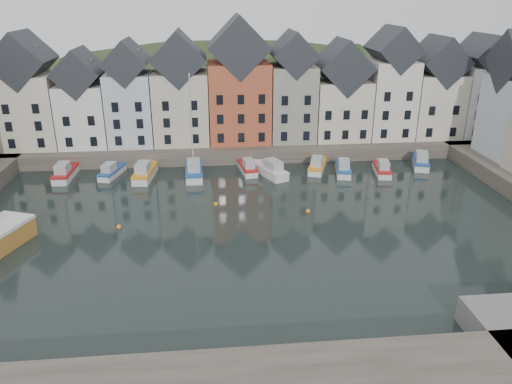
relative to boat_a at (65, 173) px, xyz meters
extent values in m
plane|color=black|center=(23.17, -18.85, -0.73)|extent=(260.00, 260.00, 0.00)
cube|color=#493F38|center=(23.17, 11.15, 0.27)|extent=(90.00, 16.00, 2.00)
ellipsoid|color=#263118|center=(23.17, 37.15, -18.73)|extent=(153.60, 70.40, 64.00)
sphere|color=#1A3216|center=(9.23, 32.08, 7.97)|extent=(5.77, 5.77, 5.77)
sphere|color=#1A3216|center=(48.03, 41.90, 7.39)|extent=(5.27, 5.27, 5.27)
sphere|color=#1A3216|center=(54.99, 35.35, 7.15)|extent=(5.07, 5.07, 5.07)
sphere|color=#1A3216|center=(37.44, 36.34, 7.08)|extent=(5.01, 5.01, 5.01)
sphere|color=#1A3216|center=(-14.50, 37.76, 5.84)|extent=(3.94, 3.94, 3.94)
sphere|color=#1A3216|center=(51.49, 41.40, 7.32)|extent=(5.21, 5.21, 5.21)
sphere|color=#1A3216|center=(25.16, 39.80, 7.59)|extent=(5.45, 5.45, 5.45)
sphere|color=#1A3216|center=(60.97, 29.46, 6.47)|extent=(4.49, 4.49, 4.49)
cube|color=beige|center=(-6.00, 9.15, 6.30)|extent=(7.67, 8.00, 10.07)
cube|color=#22252A|center=(-6.00, 9.15, 13.24)|extent=(7.67, 8.16, 7.67)
cube|color=white|center=(1.27, 9.15, 5.57)|extent=(6.56, 8.00, 8.61)
cube|color=#22252A|center=(1.27, 9.15, 11.50)|extent=(6.56, 8.16, 6.56)
cube|color=silver|center=(7.80, 9.15, 6.28)|extent=(6.20, 8.00, 10.02)
cube|color=#22252A|center=(7.80, 9.15, 12.82)|extent=(6.20, 8.16, 6.20)
cube|color=beige|center=(14.90, 9.15, 6.31)|extent=(7.70, 8.00, 10.08)
cube|color=#22252A|center=(14.90, 9.15, 13.25)|extent=(7.70, 8.16, 7.70)
cube|color=#B75134|center=(23.24, 9.15, 6.91)|extent=(8.69, 8.00, 11.28)
cube|color=#22252A|center=(23.24, 9.15, 14.70)|extent=(8.69, 8.16, 8.69)
cube|color=gray|center=(30.94, 9.15, 6.66)|extent=(6.43, 8.00, 10.78)
cube|color=#22252A|center=(30.94, 9.15, 13.64)|extent=(6.43, 8.16, 6.43)
cube|color=beige|center=(38.25, 9.15, 5.55)|extent=(7.88, 8.00, 8.56)
cube|color=#22252A|center=(38.25, 9.15, 11.77)|extent=(7.88, 8.16, 7.88)
cube|color=silver|center=(45.59, 9.15, 6.90)|extent=(6.50, 8.00, 11.27)
cube|color=#22252A|center=(45.59, 9.15, 14.15)|extent=(6.50, 8.16, 6.50)
cube|color=beige|center=(52.60, 9.15, 5.93)|extent=(7.23, 8.00, 9.32)
cube|color=#22252A|center=(52.60, 9.15, 12.38)|extent=(7.23, 8.16, 7.23)
cube|color=white|center=(59.45, 9.15, 6.43)|extent=(6.18, 8.00, 10.32)
cube|color=#22252A|center=(59.45, 9.15, 13.12)|extent=(6.18, 8.16, 6.18)
sphere|color=orange|center=(19.17, -10.85, -0.58)|extent=(0.50, 0.50, 0.50)
sphere|color=orange|center=(29.17, -13.85, -0.58)|extent=(0.50, 0.50, 0.50)
sphere|color=orange|center=(9.17, -15.85, -0.58)|extent=(0.50, 0.50, 0.50)
cube|color=silver|center=(0.01, 0.20, -0.37)|extent=(2.10, 6.34, 1.15)
cube|color=#B41919|center=(0.01, 0.20, 0.26)|extent=(2.20, 6.47, 0.26)
cube|color=#A6ADAF|center=(-0.03, -0.74, 0.89)|extent=(1.55, 2.56, 1.26)
cube|color=silver|center=(5.89, 0.37, -0.41)|extent=(3.00, 5.69, 1.00)
cube|color=#214C97|center=(5.89, 0.37, 0.13)|extent=(3.11, 5.81, 0.23)
cube|color=#A6ADAF|center=(5.67, -0.42, 0.67)|extent=(1.80, 2.44, 1.09)
cube|color=silver|center=(10.27, -0.82, -0.35)|extent=(2.73, 6.79, 1.21)
cube|color=orange|center=(10.27, -0.82, 0.31)|extent=(2.86, 6.94, 0.28)
cube|color=#A6ADAF|center=(10.15, -1.80, 0.97)|extent=(1.84, 2.80, 1.32)
cube|color=silver|center=(16.56, -0.84, -0.33)|extent=(2.30, 6.96, 1.26)
cube|color=#214C97|center=(16.56, -0.84, 0.36)|extent=(2.42, 7.10, 0.29)
cube|color=#A6ADAF|center=(16.59, -1.87, 1.05)|extent=(1.70, 2.81, 1.38)
cylinder|color=silver|center=(16.53, -0.15, 6.16)|extent=(0.16, 0.16, 12.64)
cube|color=silver|center=(23.67, 0.19, -0.41)|extent=(2.39, 5.71, 1.02)
cube|color=#B41919|center=(23.67, 0.19, 0.14)|extent=(2.50, 5.83, 0.23)
cube|color=#A6ADAF|center=(23.78, -0.63, 0.70)|extent=(1.58, 2.37, 1.11)
cube|color=silver|center=(26.47, -1.43, -0.35)|extent=(4.38, 6.78, 1.20)
cube|color=silver|center=(26.47, -1.43, 0.30)|extent=(4.53, 6.95, 0.27)
cube|color=#A6ADAF|center=(26.85, -2.33, 0.96)|extent=(2.43, 3.01, 1.31)
cube|color=silver|center=(33.17, -0.08, -0.39)|extent=(3.60, 6.11, 1.07)
cube|color=orange|center=(33.17, -0.08, 0.19)|extent=(3.73, 6.25, 0.24)
cube|color=#A6ADAF|center=(32.87, -0.90, 0.78)|extent=(2.07, 2.66, 1.17)
cube|color=silver|center=(36.35, -1.50, -0.39)|extent=(2.87, 6.06, 1.07)
cube|color=#214C97|center=(36.35, -1.50, 0.19)|extent=(2.99, 6.19, 0.24)
cube|color=#A6ADAF|center=(36.17, -2.36, 0.77)|extent=(1.80, 2.55, 1.17)
cube|color=silver|center=(41.43, -2.18, -0.41)|extent=(2.58, 5.78, 1.02)
cube|color=#B41919|center=(41.43, -2.18, 0.15)|extent=(2.69, 5.91, 0.23)
cube|color=#A6ADAF|center=(41.30, -3.00, 0.71)|extent=(1.65, 2.42, 1.12)
cube|color=silver|center=(47.82, 0.31, -0.37)|extent=(3.74, 6.46, 1.14)
cube|color=#214C97|center=(47.82, 0.31, 0.25)|extent=(3.88, 6.61, 0.26)
cube|color=#A6ADAF|center=(47.52, -0.57, 0.87)|extent=(2.16, 2.81, 1.24)
camera|label=1|loc=(18.57, -62.91, 21.62)|focal=35.00mm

